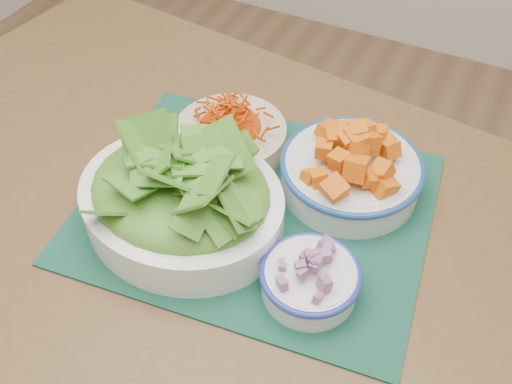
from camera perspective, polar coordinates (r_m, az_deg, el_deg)
table at (r=0.89m, az=-5.03°, el=-7.23°), size 1.40×1.03×0.75m
placemat at (r=0.84m, az=0.00°, el=-1.49°), size 0.54×0.46×0.00m
carrot_bowl at (r=0.91m, az=-2.59°, el=6.00°), size 0.19×0.19×0.07m
squash_bowl at (r=0.84m, az=9.61°, el=2.93°), size 0.26×0.26×0.11m
lettuce_bowl at (r=0.78m, az=-7.55°, el=-0.07°), size 0.31×0.27×0.13m
onion_bowl at (r=0.73m, az=5.46°, el=-8.36°), size 0.13×0.13×0.07m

